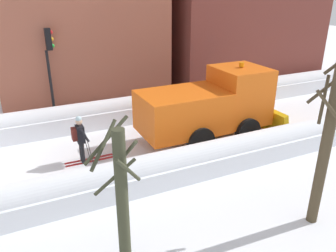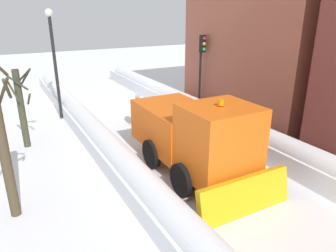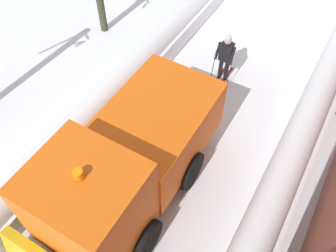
{
  "view_description": "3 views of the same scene",
  "coord_description": "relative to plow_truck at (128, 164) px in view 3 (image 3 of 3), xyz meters",
  "views": [
    {
      "loc": [
        11.63,
        2.04,
        6.05
      ],
      "look_at": [
        0.59,
        7.28,
        0.95
      ],
      "focal_mm": 36.29,
      "sensor_mm": 36.0,
      "label": 1
    },
    {
      "loc": [
        6.21,
        17.85,
        5.61
      ],
      "look_at": [
        0.8,
        7.98,
        1.45
      ],
      "focal_mm": 33.66,
      "sensor_mm": 36.0,
      "label": 2
    },
    {
      "loc": [
        -2.64,
        12.71,
        8.62
      ],
      "look_at": [
        0.23,
        7.83,
        1.5
      ],
      "focal_mm": 37.59,
      "sensor_mm": 36.0,
      "label": 3
    }
  ],
  "objects": [
    {
      "name": "skier",
      "position": [
        -0.17,
        -5.36,
        -0.48
      ],
      "size": [
        0.62,
        1.8,
        1.81
      ],
      "color": "black",
      "rests_on": "ground"
    },
    {
      "name": "snowbank_right",
      "position": [
        2.37,
        0.7,
        -0.97
      ],
      "size": [
        1.1,
        36.0,
        1.12
      ],
      "color": "white",
      "rests_on": "ground"
    },
    {
      "name": "ground_plane",
      "position": [
        -0.47,
        0.7,
        -1.48
      ],
      "size": [
        80.0,
        80.0,
        0.0
      ],
      "primitive_type": "plane",
      "color": "white"
    },
    {
      "name": "plow_truck",
      "position": [
        0.0,
        0.0,
        0.0
      ],
      "size": [
        3.2,
        5.98,
        3.12
      ],
      "color": "orange",
      "rests_on": "ground"
    }
  ]
}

